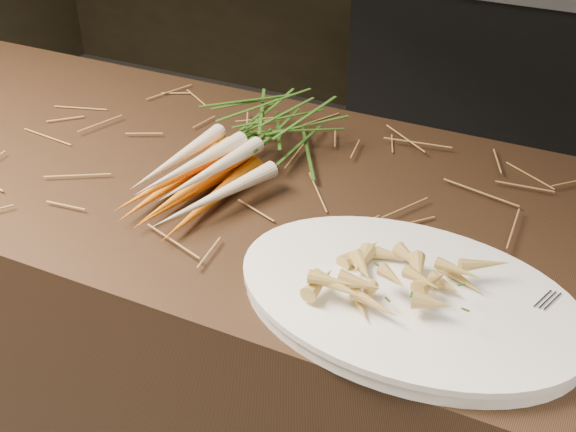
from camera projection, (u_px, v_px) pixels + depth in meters
name	position (u px, v px, depth m)	size (l,w,h in m)	color
main_counter	(332.00, 395.00, 1.45)	(2.40, 0.70, 0.90)	black
straw_bedding	(341.00, 202.00, 1.19)	(1.40, 0.60, 0.02)	olive
root_veg_bunch	(241.00, 147.00, 1.28)	(0.21, 0.51, 0.09)	orange
serving_platter	(407.00, 301.00, 0.98)	(0.47, 0.32, 0.03)	white
roasted_veg_heap	(409.00, 279.00, 0.95)	(0.23, 0.17, 0.05)	#A2843A
serving_fork	(531.00, 344.00, 0.88)	(0.02, 0.18, 0.00)	silver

